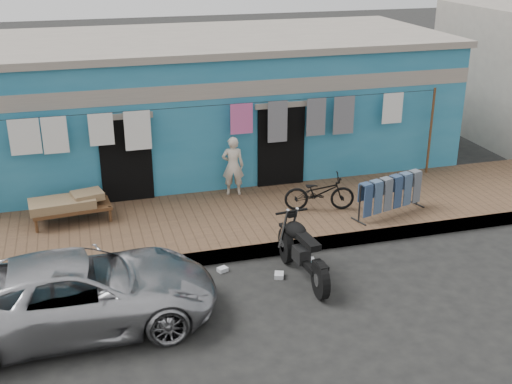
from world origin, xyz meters
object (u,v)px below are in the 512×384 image
bicycle (320,189)px  charpoy (72,209)px  car (79,292)px  motorcycle (303,250)px  jeans_rack (390,195)px  seated_person (233,166)px

bicycle → charpoy: (-5.04, 0.82, -0.20)m
car → motorcycle: bearing=-83.7°
jeans_rack → car: bearing=-161.4°
charpoy → jeans_rack: 6.53m
charpoy → car: bearing=-89.2°
car → seated_person: seated_person is taller
car → motorcycle: 3.84m
seated_person → bicycle: 2.06m
seated_person → jeans_rack: (2.87, -1.94, -0.25)m
car → seated_person: bearing=-41.0°
motorcycle → jeans_rack: 3.02m
bicycle → motorcycle: bearing=164.8°
car → bicycle: bearing=-62.1°
seated_person → bicycle: size_ratio=0.92×
seated_person → car: bearing=62.7°
motorcycle → jeans_rack: motorcycle is taller
car → charpoy: car is taller
charpoy → bicycle: bearing=-9.2°
car → bicycle: size_ratio=2.95×
charpoy → jeans_rack: (6.38, -1.41, 0.15)m
car → jeans_rack: (6.32, 2.13, 0.06)m
car → seated_person: 5.35m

